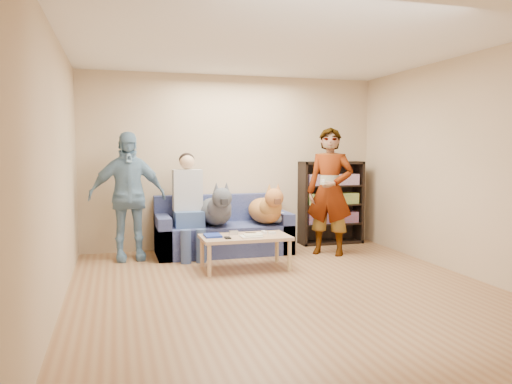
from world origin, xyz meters
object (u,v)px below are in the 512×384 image
object	(u,v)px
person_standing_right	(330,191)
person_seated	(189,201)
camera_silver	(233,233)
dog_gray	(216,209)
sofa	(223,233)
bookshelf	(331,201)
dog_tan	(266,209)
coffee_table	(245,239)
person_standing_left	(128,196)
notebook_blue	(213,236)

from	to	relation	value
person_standing_right	person_seated	world-z (taller)	person_standing_right
camera_silver	dog_gray	distance (m)	0.79
person_standing_right	dog_gray	xyz separation A→B (m)	(-1.56, 0.36, -0.25)
sofa	camera_silver	bearing A→B (deg)	-93.43
dog_gray	bookshelf	size ratio (longest dim) A/B	0.97
person_standing_right	sofa	world-z (taller)	person_standing_right
person_seated	dog_tan	size ratio (longest dim) A/B	1.25
person_standing_right	person_seated	size ratio (longest dim) A/B	1.22
dog_tan	coffee_table	size ratio (longest dim) A/B	1.06
dog_gray	bookshelf	distance (m)	1.97
person_standing_left	person_seated	size ratio (longest dim) A/B	1.18
sofa	bookshelf	world-z (taller)	bookshelf
camera_silver	dog_gray	size ratio (longest dim) A/B	0.09
person_seated	bookshelf	bearing A→B (deg)	8.88
person_standing_left	camera_silver	world-z (taller)	person_standing_left
person_seated	dog_gray	distance (m)	0.40
camera_silver	person_seated	xyz separation A→B (m)	(-0.45, 0.80, 0.33)
notebook_blue	coffee_table	bearing A→B (deg)	-7.13
sofa	person_seated	distance (m)	0.72
dog_gray	person_seated	bearing A→B (deg)	173.56
person_seated	coffee_table	size ratio (longest dim) A/B	1.34
person_standing_right	dog_gray	bearing A→B (deg)	-154.64
person_standing_left	dog_gray	size ratio (longest dim) A/B	1.37
camera_silver	person_seated	bearing A→B (deg)	119.26
person_standing_left	notebook_blue	distance (m)	1.40
sofa	coffee_table	bearing A→B (deg)	-86.50
person_standing_right	bookshelf	distance (m)	0.88
notebook_blue	dog_gray	size ratio (longest dim) A/B	0.21
person_standing_left	coffee_table	size ratio (longest dim) A/B	1.57
person_standing_left	dog_tan	xyz separation A→B (m)	(1.92, -0.09, -0.22)
coffee_table	bookshelf	bearing A→B (deg)	36.51
camera_silver	person_standing_left	bearing A→B (deg)	147.19
person_standing_left	coffee_table	xyz separation A→B (m)	(1.39, -0.94, -0.49)
person_standing_right	camera_silver	size ratio (longest dim) A/B	16.33
camera_silver	coffee_table	bearing A→B (deg)	-45.00
camera_silver	dog_tan	world-z (taller)	dog_tan
person_standing_right	person_seated	xyz separation A→B (m)	(-1.94, 0.41, -0.13)
dog_tan	coffee_table	distance (m)	1.03
person_standing_right	dog_gray	world-z (taller)	person_standing_right
coffee_table	bookshelf	world-z (taller)	bookshelf
person_standing_right	camera_silver	distance (m)	1.61
notebook_blue	sofa	world-z (taller)	sofa
notebook_blue	dog_tan	distance (m)	1.24
person_standing_left	sofa	distance (m)	1.45
bookshelf	notebook_blue	bearing A→B (deg)	-149.96
person_standing_left	camera_silver	bearing A→B (deg)	-37.90
person_seated	coffee_table	world-z (taller)	person_seated
person_standing_left	sofa	size ratio (longest dim) A/B	0.91
sofa	dog_tan	xyz separation A→B (m)	(0.60, -0.21, 0.36)
notebook_blue	coffee_table	world-z (taller)	notebook_blue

